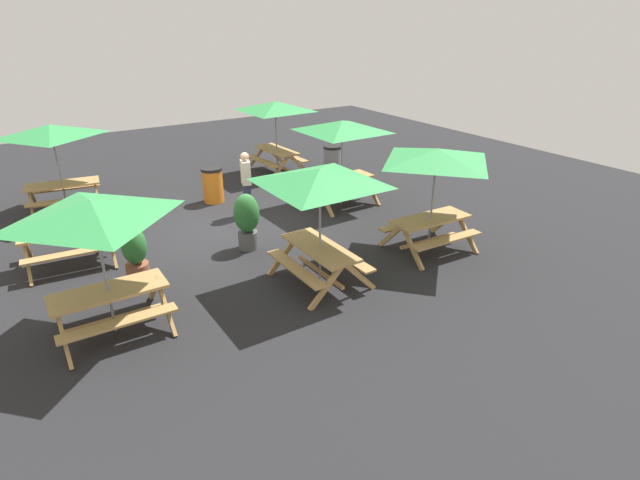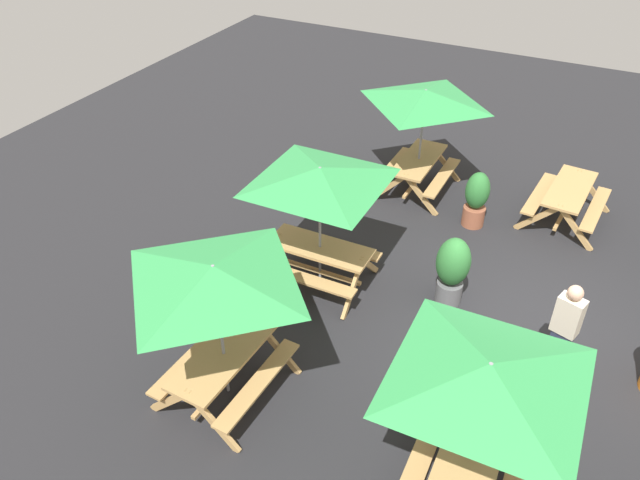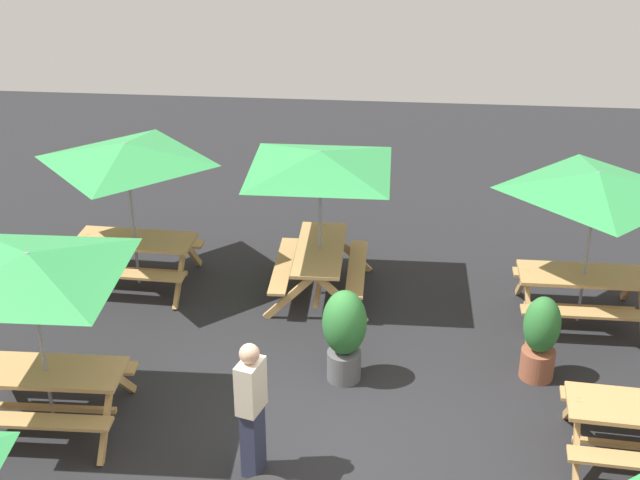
{
  "view_description": "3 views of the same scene",
  "coord_description": "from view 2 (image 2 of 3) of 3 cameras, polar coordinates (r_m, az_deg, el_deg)",
  "views": [
    {
      "loc": [
        -4.33,
        -10.72,
        4.8
      ],
      "look_at": [
        0.33,
        -3.47,
        0.9
      ],
      "focal_mm": 28.0,
      "sensor_mm": 36.0,
      "label": 1
    },
    {
      "loc": [
        8.0,
        0.41,
        7.06
      ],
      "look_at": [
        0.33,
        -3.47,
        0.9
      ],
      "focal_mm": 35.0,
      "sensor_mm": 36.0,
      "label": 2
    },
    {
      "loc": [
        -0.75,
        8.27,
        6.72
      ],
      "look_at": [
        0.33,
        -3.47,
        0.9
      ],
      "focal_mm": 50.0,
      "sensor_mm": 36.0,
      "label": 3
    }
  ],
  "objects": [
    {
      "name": "picnic_table_1",
      "position": [
        12.97,
        9.53,
        12.13
      ],
      "size": [
        2.01,
        2.01,
        2.34
      ],
      "rotation": [
        0.0,
        0.0,
        -0.01
      ],
      "color": "tan",
      "rests_on": "ground"
    },
    {
      "name": "picnic_table_3",
      "position": [
        6.98,
        14.98,
        -12.6
      ],
      "size": [
        2.83,
        2.83,
        2.34
      ],
      "rotation": [
        0.0,
        0.0,
        0.02
      ],
      "color": "tan",
      "rests_on": "ground"
    },
    {
      "name": "picnic_table_4",
      "position": [
        13.33,
        21.75,
        3.73
      ],
      "size": [
        1.9,
        1.66,
        0.81
      ],
      "rotation": [
        0.0,
        0.0,
        -0.08
      ],
      "color": "tan",
      "rests_on": "ground"
    },
    {
      "name": "potted_plant_1",
      "position": [
        10.49,
        12.01,
        -2.55
      ],
      "size": [
        0.57,
        0.57,
        1.28
      ],
      "color": "#59595B",
      "rests_on": "ground"
    },
    {
      "name": "potted_plant_0",
      "position": [
        12.62,
        14.1,
        3.7
      ],
      "size": [
        0.47,
        0.47,
        1.18
      ],
      "color": "#935138",
      "rests_on": "ground"
    },
    {
      "name": "person_standing",
      "position": [
        9.56,
        21.43,
        -7.61
      ],
      "size": [
        0.32,
        0.41,
        1.67
      ],
      "rotation": [
        0.0,
        0.0,
        4.42
      ],
      "color": "#2D334C",
      "rests_on": "ground"
    },
    {
      "name": "picnic_table_2",
      "position": [
        8.04,
        -9.57,
        -4.07
      ],
      "size": [
        2.08,
        2.08,
        2.34
      ],
      "rotation": [
        0.0,
        0.0,
        -0.04
      ],
      "color": "tan",
      "rests_on": "ground"
    },
    {
      "name": "ground_plane",
      "position": [
        10.68,
        17.87,
        -7.9
      ],
      "size": [
        26.42,
        26.42,
        0.0
      ],
      "primitive_type": "plane",
      "color": "#232326",
      "rests_on": "ground"
    },
    {
      "name": "picnic_table_0",
      "position": [
        9.97,
        -0.0,
        5.09
      ],
      "size": [
        2.83,
        2.83,
        2.34
      ],
      "rotation": [
        0.0,
        0.0,
        1.58
      ],
      "color": "tan",
      "rests_on": "ground"
    }
  ]
}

